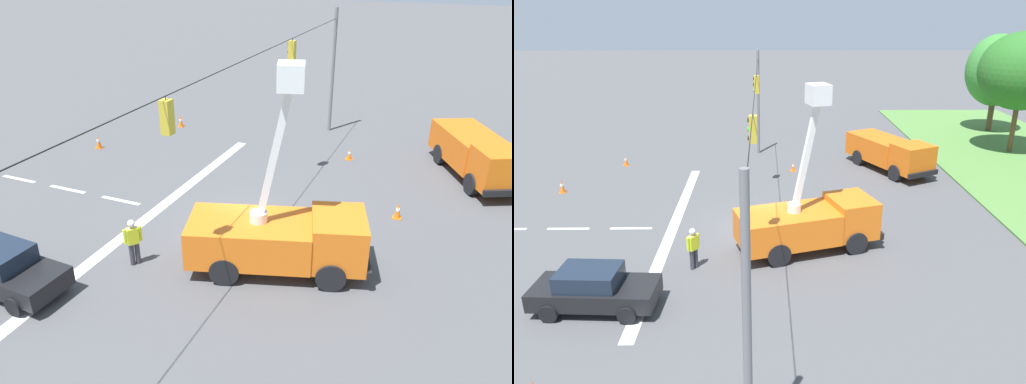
% 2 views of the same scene
% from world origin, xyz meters
% --- Properties ---
extents(ground_plane, '(200.00, 200.00, 0.00)m').
position_xyz_m(ground_plane, '(0.00, 0.00, 0.00)').
color(ground_plane, '#4C4C4F').
extents(lane_markings, '(17.60, 15.25, 0.01)m').
position_xyz_m(lane_markings, '(0.00, -5.50, 0.00)').
color(lane_markings, silver).
rests_on(lane_markings, ground).
extents(signal_gantry, '(26.20, 0.33, 7.20)m').
position_xyz_m(signal_gantry, '(-0.06, -0.00, 4.25)').
color(signal_gantry, slate).
rests_on(signal_gantry, ground).
extents(utility_truck_bucket_lift, '(4.09, 6.57, 7.15)m').
position_xyz_m(utility_truck_bucket_lift, '(2.18, 2.34, 1.37)').
color(utility_truck_bucket_lift, orange).
rests_on(utility_truck_bucket_lift, ground).
extents(utility_truck_support_near, '(6.79, 4.86, 2.21)m').
position_xyz_m(utility_truck_support_near, '(-8.84, 8.44, 1.24)').
color(utility_truck_support_near, orange).
rests_on(utility_truck_support_near, ground).
extents(sedan_black, '(2.09, 4.38, 1.56)m').
position_xyz_m(sedan_black, '(6.72, -5.56, 0.79)').
color(sedan_black, black).
rests_on(sedan_black, ground).
extents(road_worker, '(0.53, 0.45, 1.77)m').
position_xyz_m(road_worker, '(3.90, -2.48, 1.00)').
color(road_worker, '#383842').
rests_on(road_worker, ground).
extents(traffic_cone_mid_right, '(0.36, 0.36, 0.68)m').
position_xyz_m(traffic_cone_mid_right, '(-3.14, 5.61, 0.33)').
color(traffic_cone_mid_right, orange).
rests_on(traffic_cone_mid_right, ground).
extents(traffic_cone_lane_edge_a, '(0.36, 0.36, 0.77)m').
position_xyz_m(traffic_cone_lane_edge_a, '(-4.95, -11.13, 0.38)').
color(traffic_cone_lane_edge_a, orange).
rests_on(traffic_cone_lane_edge_a, ground).
extents(traffic_cone_lane_edge_b, '(0.36, 0.36, 0.74)m').
position_xyz_m(traffic_cone_lane_edge_b, '(-10.04, -8.81, 0.36)').
color(traffic_cone_lane_edge_b, orange).
rests_on(traffic_cone_lane_edge_b, ground).
extents(traffic_cone_far_left, '(0.36, 0.36, 0.63)m').
position_xyz_m(traffic_cone_far_left, '(-8.74, 2.27, 0.30)').
color(traffic_cone_far_left, orange).
rests_on(traffic_cone_far_left, ground).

